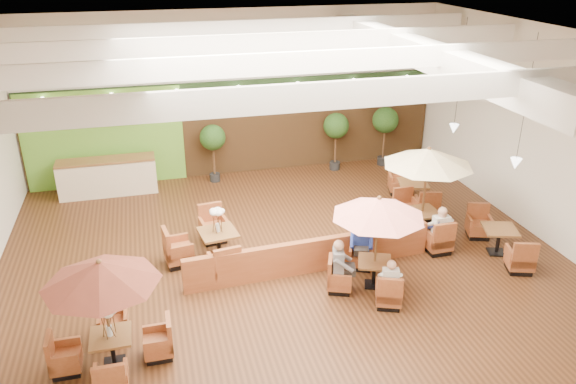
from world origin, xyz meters
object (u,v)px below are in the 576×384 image
object	(u,v)px
table_1	(376,222)
topiary_0	(213,140)
table_3	(208,245)
table_4	(498,241)
booth_divider	(311,256)
table_2	(424,173)
diner_2	(341,261)
topiary_2	(385,122)
diner_3	(440,226)
table_0	(104,294)
topiary_1	(336,128)
table_5	(412,194)
diner_0	(390,278)
diner_1	(362,240)
service_counter	(108,177)
diner_4	(440,225)

from	to	relation	value
table_1	topiary_0	bearing A→B (deg)	132.03
table_3	table_4	bearing A→B (deg)	-19.67
booth_divider	table_2	xyz separation A→B (m)	(3.38, 1.01, 1.43)
table_1	table_3	distance (m)	4.29
diner_2	table_2	bearing A→B (deg)	139.05
topiary_2	diner_2	world-z (taller)	topiary_2
booth_divider	diner_3	distance (m)	3.46
table_0	table_1	bearing A→B (deg)	12.45
topiary_1	diner_3	xyz separation A→B (m)	(0.65, -6.23, -0.79)
table_5	topiary_2	world-z (taller)	topiary_2
booth_divider	diner_0	xyz separation A→B (m)	(1.23, -1.81, 0.30)
diner_1	diner_3	world-z (taller)	diner_1
service_counter	diner_3	xyz separation A→B (m)	(8.33, -6.03, 0.16)
table_0	table_5	xyz separation A→B (m)	(8.68, 5.08, -1.22)
table_2	diner_4	distance (m)	1.43
diner_0	diner_4	world-z (taller)	diner_4
booth_divider	diner_2	size ratio (longest dim) A/B	7.29
table_1	diner_1	size ratio (longest dim) A/B	2.95
service_counter	topiary_0	world-z (taller)	topiary_0
diner_3	diner_2	bearing A→B (deg)	-170.11
table_1	topiary_2	xyz separation A→B (m)	(3.43, 7.26, -0.09)
table_2	topiary_0	world-z (taller)	table_2
table_2	table_5	size ratio (longest dim) A/B	0.97
table_4	table_5	world-z (taller)	table_5
table_0	diner_4	xyz separation A→B (m)	(8.03, 2.29, -0.80)
service_counter	table_2	xyz separation A→B (m)	(8.27, -5.09, 1.27)
table_2	diner_3	distance (m)	1.46
booth_divider	diner_1	size ratio (longest dim) A/B	7.67
table_0	table_3	size ratio (longest dim) A/B	0.84
table_4	diner_3	xyz separation A→B (m)	(-1.47, 0.44, 0.39)
table_3	topiary_1	bearing A→B (deg)	37.21
table_0	table_3	distance (m)	4.19
topiary_1	table_1	bearing A→B (deg)	-102.46
service_counter	topiary_2	xyz separation A→B (m)	(9.50, 0.20, 1.00)
table_4	diner_2	distance (m)	4.58
table_1	topiary_0	distance (m)	7.74
table_1	table_4	distance (m)	4.00
diner_0	diner_2	world-z (taller)	diner_2
table_5	diner_2	bearing A→B (deg)	-118.32
service_counter	topiary_0	bearing A→B (deg)	3.36
table_5	diner_4	world-z (taller)	diner_4
topiary_1	diner_4	distance (m)	6.30
diner_2	diner_0	bearing A→B (deg)	60.51
topiary_0	diner_0	xyz separation A→B (m)	(2.71, -8.10, -0.73)
booth_divider	table_1	distance (m)	1.97
table_1	table_4	xyz separation A→B (m)	(3.73, 0.59, -1.33)
table_0	table_3	bearing A→B (deg)	56.54
table_2	topiary_0	distance (m)	7.19
booth_divider	table_2	world-z (taller)	table_2
topiary_0	table_2	bearing A→B (deg)	-47.39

